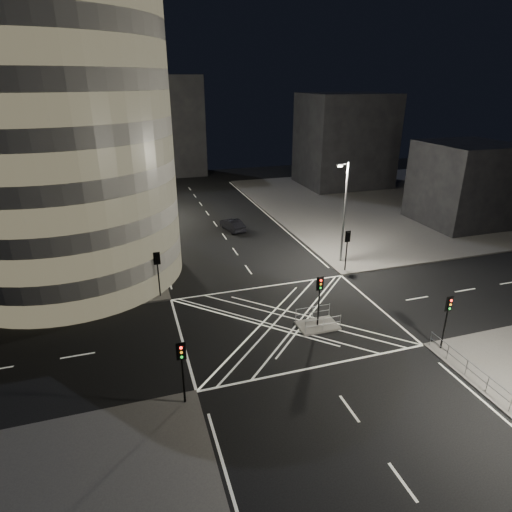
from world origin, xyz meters
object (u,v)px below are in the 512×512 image
object	(u,v)px
central_island	(317,325)
traffic_signal_island	(319,292)
traffic_signal_nl	(182,362)
street_lamp_right_far	(344,210)
traffic_signal_fl	(158,266)
traffic_signal_nr	(447,313)
traffic_signal_fr	(347,243)
sedan	(232,225)
street_lamp_left_far	(133,178)
street_lamp_left_near	(142,218)

from	to	relation	value
central_island	traffic_signal_island	world-z (taller)	traffic_signal_island
traffic_signal_nl	traffic_signal_island	size ratio (longest dim) A/B	1.00
central_island	street_lamp_right_far	size ratio (longest dim) A/B	0.30
traffic_signal_fl	street_lamp_right_far	world-z (taller)	street_lamp_right_far
traffic_signal_fl	traffic_signal_nr	distance (m)	22.24
traffic_signal_fr	sedan	world-z (taller)	traffic_signal_fr
traffic_signal_fl	street_lamp_left_far	distance (m)	23.36
traffic_signal_nl	sedan	distance (m)	30.53
traffic_signal_island	traffic_signal_nr	bearing A→B (deg)	-37.93
street_lamp_right_far	traffic_signal_fr	bearing A→B (deg)	-106.11
central_island	sedan	size ratio (longest dim) A/B	0.68
street_lamp_right_far	sedan	xyz separation A→B (m)	(-7.94, 12.85, -4.82)
traffic_signal_nl	street_lamp_right_far	size ratio (longest dim) A/B	0.40
traffic_signal_nl	traffic_signal_island	distance (m)	12.03
traffic_signal_fr	street_lamp_left_far	distance (m)	29.63
traffic_signal_nl	traffic_signal_nr	bearing A→B (deg)	0.00
traffic_signal_fl	traffic_signal_nl	world-z (taller)	same
central_island	traffic_signal_nr	size ratio (longest dim) A/B	0.75
traffic_signal_nl	street_lamp_left_near	distance (m)	18.99
central_island	traffic_signal_nl	xyz separation A→B (m)	(-10.80, -5.30, 2.84)
sedan	traffic_signal_fl	bearing A→B (deg)	43.48
street_lamp_left_near	street_lamp_right_far	xyz separation A→B (m)	(18.87, -3.00, 0.00)
traffic_signal_fl	street_lamp_left_far	world-z (taller)	street_lamp_left_far
street_lamp_left_far	street_lamp_right_far	size ratio (longest dim) A/B	1.00
street_lamp_left_near	central_island	bearing A→B (deg)	-49.73
central_island	traffic_signal_fl	world-z (taller)	traffic_signal_fl
traffic_signal_nr	traffic_signal_island	distance (m)	8.62
traffic_signal_island	street_lamp_left_near	world-z (taller)	street_lamp_left_near
traffic_signal_fr	traffic_signal_nr	world-z (taller)	same
street_lamp_left_near	sedan	world-z (taller)	street_lamp_left_near
traffic_signal_nr	street_lamp_left_near	size ratio (longest dim) A/B	0.40
street_lamp_left_near	traffic_signal_nl	bearing A→B (deg)	-88.06
traffic_signal_nr	sedan	distance (m)	29.65
traffic_signal_nl	sedan	world-z (taller)	traffic_signal_nl
central_island	traffic_signal_nl	bearing A→B (deg)	-153.86
traffic_signal_island	street_lamp_right_far	size ratio (longest dim) A/B	0.40
traffic_signal_nl	street_lamp_left_far	size ratio (longest dim) A/B	0.40
central_island	street_lamp_left_far	size ratio (longest dim) A/B	0.30
central_island	traffic_signal_nr	distance (m)	9.08
street_lamp_right_far	traffic_signal_nr	bearing A→B (deg)	-92.30
street_lamp_left_far	traffic_signal_island	bearing A→B (deg)	-70.05
traffic_signal_nr	street_lamp_left_far	world-z (taller)	street_lamp_left_far
street_lamp_left_near	sedan	xyz separation A→B (m)	(10.94, 9.85, -4.82)
traffic_signal_nl	street_lamp_left_far	distance (m)	36.90
central_island	traffic_signal_nr	bearing A→B (deg)	-37.93
traffic_signal_nl	street_lamp_right_far	bearing A→B (deg)	40.91
traffic_signal_fr	central_island	bearing A→B (deg)	-129.33
traffic_signal_fl	central_island	bearing A→B (deg)	-37.54
traffic_signal_fl	street_lamp_right_far	distance (m)	18.55
street_lamp_left_far	traffic_signal_nl	bearing A→B (deg)	-89.01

